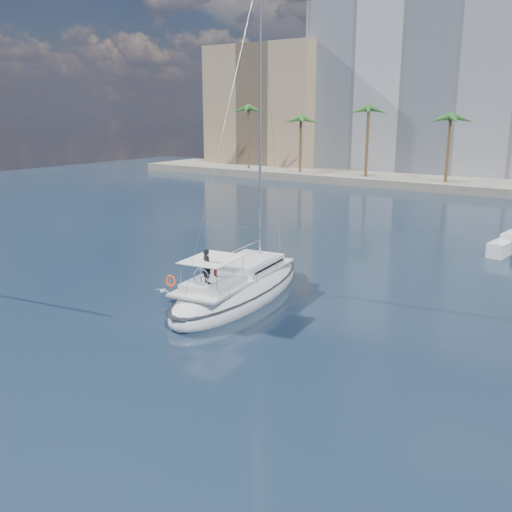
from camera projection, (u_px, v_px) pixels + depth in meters
The scene contains 8 objects.
ground at pixel (221, 322), 29.69m from camera, with size 160.00×160.00×0.00m, color black.
quay at pixel (497, 187), 78.01m from camera, with size 120.00×14.00×1.20m, color gray.
building_modern at pixel (444, 89), 90.87m from camera, with size 42.00×16.00×28.00m, color silver.
building_tan_left at pixel (273, 109), 105.06m from camera, with size 22.00×14.00×22.00m, color tan.
palm_left at pixel (274, 113), 91.27m from camera, with size 3.60×3.60×12.30m.
palm_centre at pixel (498, 114), 72.43m from camera, with size 3.60×3.60×12.30m.
main_sloop at pixel (239, 289), 33.45m from camera, with size 5.84×13.56×19.48m.
seagull at pixel (163, 291), 33.15m from camera, with size 1.06×0.45×0.19m.
Camera 1 is at (17.46, -21.84, 10.72)m, focal length 40.00 mm.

